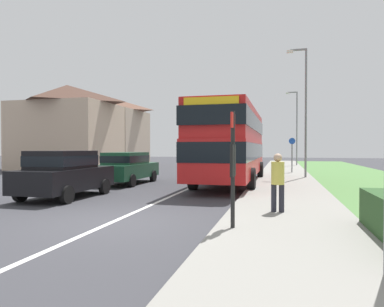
% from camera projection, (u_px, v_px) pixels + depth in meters
% --- Properties ---
extents(ground_plane, '(120.00, 120.00, 0.00)m').
position_uv_depth(ground_plane, '(113.00, 222.00, 8.45)').
color(ground_plane, '#38383D').
extents(lane_marking_centre, '(0.14, 60.00, 0.01)m').
position_uv_depth(lane_marking_centre, '(193.00, 187.00, 16.19)').
color(lane_marking_centre, silver).
rests_on(lane_marking_centre, ground_plane).
extents(pavement_near_side, '(3.20, 68.00, 0.12)m').
position_uv_depth(pavement_near_side, '(287.00, 194.00, 13.20)').
color(pavement_near_side, gray).
rests_on(pavement_near_side, ground_plane).
extents(double_decker_bus, '(2.80, 10.77, 3.70)m').
position_uv_depth(double_decker_bus, '(232.00, 142.00, 17.44)').
color(double_decker_bus, red).
rests_on(double_decker_bus, ground_plane).
extents(parked_car_black, '(1.98, 3.97, 1.72)m').
position_uv_depth(parked_car_black, '(64.00, 172.00, 12.49)').
color(parked_car_black, black).
rests_on(parked_car_black, ground_plane).
extents(parked_car_dark_green, '(1.89, 4.44, 1.59)m').
position_uv_depth(parked_car_dark_green, '(127.00, 166.00, 17.43)').
color(parked_car_dark_green, '#19472D').
rests_on(parked_car_dark_green, ground_plane).
extents(pedestrian_at_stop, '(0.34, 0.34, 1.67)m').
position_uv_depth(pedestrian_at_stop, '(278.00, 180.00, 9.12)').
color(pedestrian_at_stop, '#23232D').
rests_on(pedestrian_at_stop, ground_plane).
extents(bus_stop_sign, '(0.09, 0.52, 2.60)m').
position_uv_depth(bus_stop_sign, '(233.00, 161.00, 7.32)').
color(bus_stop_sign, black).
rests_on(bus_stop_sign, ground_plane).
extents(cycle_route_sign, '(0.44, 0.08, 2.52)m').
position_uv_depth(cycle_route_sign, '(292.00, 154.00, 24.02)').
color(cycle_route_sign, slate).
rests_on(cycle_route_sign, ground_plane).
extents(street_lamp_mid, '(1.14, 0.20, 7.57)m').
position_uv_depth(street_lamp_mid, '(304.00, 105.00, 19.96)').
color(street_lamp_mid, slate).
rests_on(street_lamp_mid, ground_plane).
extents(street_lamp_far, '(1.14, 0.20, 7.38)m').
position_uv_depth(street_lamp_far, '(296.00, 124.00, 34.06)').
color(street_lamp_far, slate).
rests_on(street_lamp_far, ground_plane).
extents(house_terrace_far_side, '(7.81, 12.51, 7.22)m').
position_uv_depth(house_terrace_far_side, '(87.00, 129.00, 32.64)').
color(house_terrace_far_side, '#C1A88E').
rests_on(house_terrace_far_side, ground_plane).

